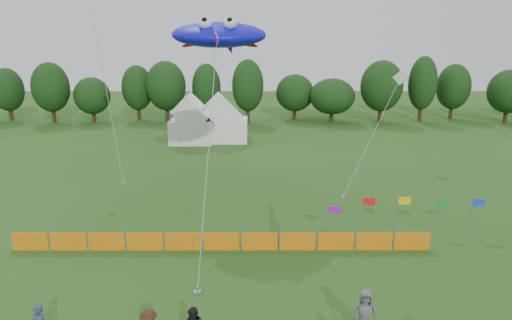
{
  "coord_description": "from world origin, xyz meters",
  "views": [
    {
      "loc": [
        -0.03,
        -14.8,
        10.82
      ],
      "look_at": [
        0.0,
        6.0,
        5.2
      ],
      "focal_mm": 32.0,
      "sensor_mm": 36.0,
      "label": 1
    }
  ],
  "objects_px": {
    "stingray_kite": "(220,35)",
    "tent_right": "(223,123)",
    "barrier_fence": "(221,241)",
    "spectator_e": "(365,313)",
    "tent_left": "(192,123)"
  },
  "relations": [
    {
      "from": "tent_right",
      "to": "barrier_fence",
      "type": "height_order",
      "value": "tent_right"
    },
    {
      "from": "spectator_e",
      "to": "stingray_kite",
      "type": "relative_size",
      "value": 0.1
    },
    {
      "from": "tent_right",
      "to": "stingray_kite",
      "type": "distance_m",
      "value": 20.53
    },
    {
      "from": "tent_left",
      "to": "stingray_kite",
      "type": "distance_m",
      "value": 20.34
    },
    {
      "from": "barrier_fence",
      "to": "stingray_kite",
      "type": "bearing_deg",
      "value": 93.01
    },
    {
      "from": "tent_left",
      "to": "barrier_fence",
      "type": "height_order",
      "value": "tent_left"
    },
    {
      "from": "tent_right",
      "to": "barrier_fence",
      "type": "xyz_separation_m",
      "value": [
        1.71,
        -26.4,
        -1.41
      ]
    },
    {
      "from": "barrier_fence",
      "to": "spectator_e",
      "type": "bearing_deg",
      "value": -50.61
    },
    {
      "from": "barrier_fence",
      "to": "stingray_kite",
      "type": "height_order",
      "value": "stingray_kite"
    },
    {
      "from": "tent_left",
      "to": "spectator_e",
      "type": "xyz_separation_m",
      "value": [
        10.73,
        -32.83,
        -1.06
      ]
    },
    {
      "from": "barrier_fence",
      "to": "spectator_e",
      "type": "relative_size",
      "value": 11.5
    },
    {
      "from": "tent_left",
      "to": "tent_right",
      "type": "bearing_deg",
      "value": 11.85
    },
    {
      "from": "tent_right",
      "to": "stingray_kite",
      "type": "bearing_deg",
      "value": -85.98
    },
    {
      "from": "tent_left",
      "to": "barrier_fence",
      "type": "xyz_separation_m",
      "value": [
        4.9,
        -25.73,
        -1.51
      ]
    },
    {
      "from": "stingray_kite",
      "to": "tent_right",
      "type": "bearing_deg",
      "value": 94.02
    }
  ]
}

